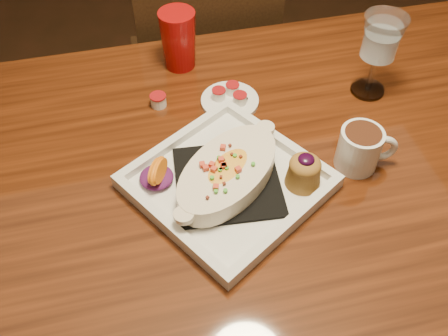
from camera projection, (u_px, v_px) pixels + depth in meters
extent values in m
plane|color=black|center=(250.00, 317.00, 1.57)|extent=(7.00, 7.00, 0.00)
cube|color=#60270D|center=(264.00, 164.00, 1.02)|extent=(1.50, 0.90, 0.04)
cylinder|color=black|center=(420.00, 122.00, 1.64)|extent=(0.07, 0.07, 0.71)
cube|color=black|center=(200.00, 68.00, 1.68)|extent=(0.42, 0.42, 0.04)
cylinder|color=black|center=(235.00, 82.00, 1.98)|extent=(0.04, 0.04, 0.45)
cylinder|color=black|center=(150.00, 95.00, 1.93)|extent=(0.04, 0.04, 0.45)
cylinder|color=black|center=(259.00, 141.00, 1.77)|extent=(0.04, 0.04, 0.45)
cylinder|color=black|center=(164.00, 158.00, 1.71)|extent=(0.04, 0.04, 0.45)
cube|color=black|center=(211.00, 36.00, 1.37)|extent=(0.40, 0.03, 0.46)
cube|color=silver|center=(228.00, 184.00, 0.95)|extent=(0.43, 0.43, 0.01)
cube|color=black|center=(228.00, 181.00, 0.95)|extent=(0.21, 0.21, 0.01)
ellipsoid|color=yellow|center=(228.00, 173.00, 0.93)|extent=(0.24, 0.23, 0.04)
ellipsoid|color=#561352|center=(157.00, 177.00, 0.94)|extent=(0.06, 0.07, 0.02)
cone|color=olive|center=(304.00, 174.00, 0.93)|extent=(0.07, 0.07, 0.05)
ellipsoid|color=olive|center=(305.00, 165.00, 0.91)|extent=(0.06, 0.06, 0.03)
ellipsoid|color=black|center=(306.00, 159.00, 0.90)|extent=(0.03, 0.03, 0.01)
cylinder|color=silver|center=(359.00, 149.00, 0.96)|extent=(0.08, 0.08, 0.09)
cylinder|color=#361A0E|center=(363.00, 136.00, 0.93)|extent=(0.07, 0.07, 0.02)
torus|color=silver|center=(382.00, 148.00, 0.96)|extent=(0.06, 0.03, 0.06)
cylinder|color=silver|center=(367.00, 89.00, 1.14)|extent=(0.08, 0.08, 0.01)
cylinder|color=silver|center=(372.00, 74.00, 1.10)|extent=(0.01, 0.01, 0.09)
cone|color=silver|center=(382.00, 38.00, 1.04)|extent=(0.09, 0.09, 0.10)
cylinder|color=silver|center=(230.00, 101.00, 1.11)|extent=(0.13, 0.13, 0.01)
cylinder|color=white|center=(219.00, 94.00, 1.10)|extent=(0.03, 0.03, 0.02)
cylinder|color=#AD1518|center=(219.00, 90.00, 1.09)|extent=(0.03, 0.03, 0.00)
cylinder|color=white|center=(232.00, 89.00, 1.12)|extent=(0.03, 0.03, 0.02)
cylinder|color=#AD1518|center=(233.00, 85.00, 1.11)|extent=(0.03, 0.03, 0.00)
cylinder|color=white|center=(240.00, 99.00, 1.09)|extent=(0.03, 0.03, 0.02)
cylinder|color=#AD1518|center=(240.00, 95.00, 1.08)|extent=(0.03, 0.03, 0.00)
cylinder|color=white|center=(158.00, 101.00, 1.10)|extent=(0.03, 0.03, 0.03)
cylinder|color=#AD1518|center=(158.00, 96.00, 1.09)|extent=(0.04, 0.04, 0.00)
cone|color=#9F0B0B|center=(178.00, 40.00, 1.15)|extent=(0.08, 0.08, 0.14)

